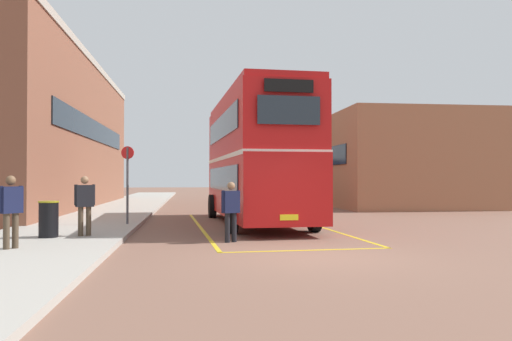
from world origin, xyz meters
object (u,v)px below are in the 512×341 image
at_px(double_decker_bus, 256,157).
at_px(bus_stop_sign, 127,177).
at_px(pedestrian_waiting_near, 85,202).
at_px(pedestrian_boarding, 231,208).
at_px(pedestrian_waiting_far, 11,207).
at_px(single_deck_bus, 274,179).
at_px(litter_bin, 49,219).

relative_size(double_decker_bus, bus_stop_sign, 3.88).
relative_size(pedestrian_waiting_near, bus_stop_sign, 0.61).
xyz_separation_m(pedestrian_boarding, pedestrian_waiting_far, (-5.04, -1.65, 0.15)).
relative_size(single_deck_bus, bus_stop_sign, 3.65).
height_order(double_decker_bus, bus_stop_sign, double_decker_bus).
distance_m(single_deck_bus, pedestrian_boarding, 26.00).
bearing_deg(single_deck_bus, double_decker_bus, -101.08).
height_order(double_decker_bus, pedestrian_waiting_near, double_decker_bus).
distance_m(pedestrian_boarding, litter_bin, 4.86).
bearing_deg(single_deck_bus, pedestrian_waiting_near, -110.45).
distance_m(pedestrian_waiting_near, litter_bin, 1.02).
height_order(single_deck_bus, pedestrian_waiting_near, single_deck_bus).
relative_size(pedestrian_waiting_near, pedestrian_waiting_far, 1.00).
bearing_deg(bus_stop_sign, pedestrian_waiting_far, -106.89).
distance_m(pedestrian_boarding, bus_stop_sign, 5.45).
xyz_separation_m(single_deck_bus, pedestrian_waiting_near, (-9.20, -24.68, -0.56)).
bearing_deg(double_decker_bus, bus_stop_sign, -167.08).
xyz_separation_m(pedestrian_waiting_far, litter_bin, (0.22, 2.18, -0.45)).
bearing_deg(pedestrian_waiting_far, bus_stop_sign, 73.11).
xyz_separation_m(litter_bin, bus_stop_sign, (1.58, 3.77, 1.12)).
distance_m(single_deck_bus, litter_bin, 26.90).
relative_size(pedestrian_waiting_far, bus_stop_sign, 0.61).
bearing_deg(litter_bin, double_decker_bus, 38.10).
distance_m(pedestrian_waiting_far, bus_stop_sign, 6.26).
height_order(double_decker_bus, litter_bin, double_decker_bus).
bearing_deg(bus_stop_sign, pedestrian_boarding, -53.06).
distance_m(pedestrian_boarding, pedestrian_waiting_near, 4.01).
distance_m(pedestrian_waiting_near, pedestrian_waiting_far, 2.65).
height_order(pedestrian_boarding, pedestrian_waiting_far, pedestrian_waiting_far).
relative_size(single_deck_bus, pedestrian_waiting_far, 5.96).
relative_size(pedestrian_boarding, litter_bin, 1.67).
xyz_separation_m(single_deck_bus, litter_bin, (-10.08, -24.92, -1.02)).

